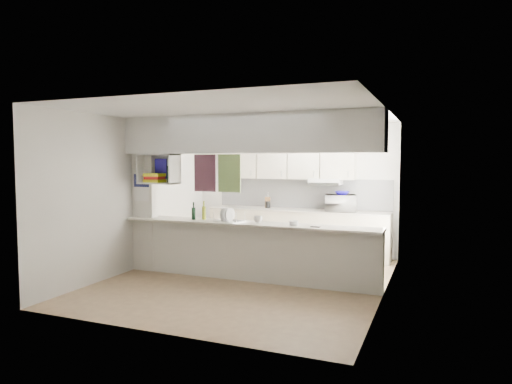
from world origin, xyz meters
The scene contains 16 objects.
floor centered at (0.00, 0.00, 0.00)m, with size 4.80×4.80×0.00m, color #8D6E51.
ceiling centered at (0.00, 0.00, 2.60)m, with size 4.80×4.80×0.00m, color white.
wall_back centered at (0.00, 2.40, 1.30)m, with size 4.20×4.20×0.00m, color silver.
wall_left centered at (-2.10, 0.00, 1.30)m, with size 4.80×4.80×0.00m, color silver.
wall_right centered at (2.10, 0.00, 1.30)m, with size 4.80×4.80×0.00m, color silver.
servery_partition centered at (-0.17, 0.00, 1.66)m, with size 4.20×0.50×2.60m.
cubby_shelf centered at (-1.57, -0.06, 1.71)m, with size 0.65×0.35×0.50m.
kitchen_run centered at (0.16, 2.14, 0.83)m, with size 3.60×0.63×2.24m.
microwave centered at (1.06, 2.08, 1.08)m, with size 0.58×0.39×0.32m, color white.
bowl centered at (1.09, 2.04, 1.27)m, with size 0.28×0.28×0.07m, color #130B7A.
dish_rack centered at (-0.29, -0.02, 1.01)m, with size 0.50×0.43×0.23m.
cup centered at (0.22, -0.07, 0.99)m, with size 0.13×0.13×0.10m, color white.
wine_bottles centered at (-0.86, 0.02, 1.03)m, with size 0.21×0.14×0.31m.
plastic_tubs centered at (0.81, -0.03, 0.95)m, with size 0.49×0.17×0.07m.
utensil_jar centered at (-0.45, 2.15, 0.99)m, with size 0.10×0.10×0.14m, color black.
knife_block centered at (-0.46, 2.18, 1.03)m, with size 0.11×0.09×0.22m, color #53381C.
Camera 1 is at (2.80, -6.53, 1.89)m, focal length 32.00 mm.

